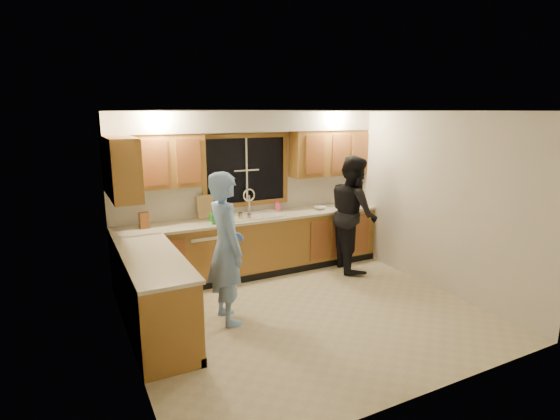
{
  "coord_description": "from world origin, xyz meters",
  "views": [
    {
      "loc": [
        -2.61,
        -4.41,
        2.49
      ],
      "look_at": [
        -0.04,
        0.65,
        1.21
      ],
      "focal_mm": 28.0,
      "sensor_mm": 36.0,
      "label": 1
    }
  ],
  "objects_px": {
    "woman": "(353,213)",
    "soap_bottle": "(278,205)",
    "stove": "(165,317)",
    "bowl": "(320,208)",
    "dishwasher": "(202,256)",
    "sink": "(254,220)",
    "dish_crate": "(220,218)",
    "man": "(226,248)",
    "knife_block": "(144,220)"
  },
  "relations": [
    {
      "from": "dishwasher",
      "to": "stove",
      "type": "height_order",
      "value": "stove"
    },
    {
      "from": "woman",
      "to": "bowl",
      "type": "distance_m",
      "value": 0.58
    },
    {
      "from": "sink",
      "to": "knife_block",
      "type": "height_order",
      "value": "sink"
    },
    {
      "from": "sink",
      "to": "bowl",
      "type": "bearing_deg",
      "value": -2.18
    },
    {
      "from": "stove",
      "to": "soap_bottle",
      "type": "distance_m",
      "value": 3.11
    },
    {
      "from": "dish_crate",
      "to": "soap_bottle",
      "type": "distance_m",
      "value": 1.13
    },
    {
      "from": "sink",
      "to": "dish_crate",
      "type": "relative_size",
      "value": 3.13
    },
    {
      "from": "dishwasher",
      "to": "sink",
      "type": "bearing_deg",
      "value": 0.99
    },
    {
      "from": "dish_crate",
      "to": "woman",
      "type": "bearing_deg",
      "value": -11.38
    },
    {
      "from": "dish_crate",
      "to": "dishwasher",
      "type": "bearing_deg",
      "value": 160.11
    },
    {
      "from": "woman",
      "to": "man",
      "type": "bearing_deg",
      "value": 124.59
    },
    {
      "from": "sink",
      "to": "soap_bottle",
      "type": "height_order",
      "value": "sink"
    },
    {
      "from": "stove",
      "to": "bowl",
      "type": "height_order",
      "value": "bowl"
    },
    {
      "from": "bowl",
      "to": "woman",
      "type": "bearing_deg",
      "value": -56.06
    },
    {
      "from": "dishwasher",
      "to": "dish_crate",
      "type": "xyz_separation_m",
      "value": [
        0.26,
        -0.09,
        0.57
      ]
    },
    {
      "from": "man",
      "to": "dish_crate",
      "type": "relative_size",
      "value": 6.67
    },
    {
      "from": "sink",
      "to": "woman",
      "type": "height_order",
      "value": "woman"
    },
    {
      "from": "man",
      "to": "soap_bottle",
      "type": "relative_size",
      "value": 9.36
    },
    {
      "from": "knife_block",
      "to": "soap_bottle",
      "type": "xyz_separation_m",
      "value": [
        2.14,
        0.15,
        -0.01
      ]
    },
    {
      "from": "woman",
      "to": "soap_bottle",
      "type": "height_order",
      "value": "woman"
    },
    {
      "from": "stove",
      "to": "knife_block",
      "type": "relative_size",
      "value": 4.02
    },
    {
      "from": "man",
      "to": "bowl",
      "type": "relative_size",
      "value": 9.53
    },
    {
      "from": "stove",
      "to": "man",
      "type": "bearing_deg",
      "value": 30.21
    },
    {
      "from": "stove",
      "to": "dish_crate",
      "type": "relative_size",
      "value": 3.28
    },
    {
      "from": "soap_bottle",
      "to": "woman",
      "type": "bearing_deg",
      "value": -35.93
    },
    {
      "from": "sink",
      "to": "bowl",
      "type": "xyz_separation_m",
      "value": [
        1.16,
        -0.04,
        0.08
      ]
    },
    {
      "from": "stove",
      "to": "man",
      "type": "height_order",
      "value": "man"
    },
    {
      "from": "sink",
      "to": "stove",
      "type": "distance_m",
      "value": 2.6
    },
    {
      "from": "dishwasher",
      "to": "bowl",
      "type": "height_order",
      "value": "bowl"
    },
    {
      "from": "sink",
      "to": "woman",
      "type": "distance_m",
      "value": 1.58
    },
    {
      "from": "stove",
      "to": "soap_bottle",
      "type": "bearing_deg",
      "value": 41.17
    },
    {
      "from": "bowl",
      "to": "dish_crate",
      "type": "bearing_deg",
      "value": -177.91
    },
    {
      "from": "woman",
      "to": "dish_crate",
      "type": "relative_size",
      "value": 6.7
    },
    {
      "from": "stove",
      "to": "bowl",
      "type": "xyz_separation_m",
      "value": [
        2.96,
        1.78,
        0.49
      ]
    },
    {
      "from": "man",
      "to": "woman",
      "type": "relative_size",
      "value": 0.99
    },
    {
      "from": "soap_bottle",
      "to": "dishwasher",
      "type": "bearing_deg",
      "value": -171.49
    },
    {
      "from": "stove",
      "to": "bowl",
      "type": "distance_m",
      "value": 3.49
    },
    {
      "from": "sink",
      "to": "dishwasher",
      "type": "relative_size",
      "value": 1.05
    },
    {
      "from": "woman",
      "to": "bowl",
      "type": "bearing_deg",
      "value": 50.28
    },
    {
      "from": "woman",
      "to": "sink",
      "type": "bearing_deg",
      "value": 86.84
    },
    {
      "from": "stove",
      "to": "dish_crate",
      "type": "xyz_separation_m",
      "value": [
        1.21,
        1.72,
        0.53
      ]
    },
    {
      "from": "man",
      "to": "dishwasher",
      "type": "bearing_deg",
      "value": -3.81
    },
    {
      "from": "stove",
      "to": "knife_block",
      "type": "height_order",
      "value": "knife_block"
    },
    {
      "from": "stove",
      "to": "woman",
      "type": "height_order",
      "value": "woman"
    },
    {
      "from": "dish_crate",
      "to": "soap_bottle",
      "type": "relative_size",
      "value": 1.4
    },
    {
      "from": "stove",
      "to": "woman",
      "type": "distance_m",
      "value": 3.56
    },
    {
      "from": "knife_block",
      "to": "dish_crate",
      "type": "xyz_separation_m",
      "value": [
        1.05,
        -0.15,
        -0.05
      ]
    },
    {
      "from": "dishwasher",
      "to": "woman",
      "type": "bearing_deg",
      "value": -12.35
    },
    {
      "from": "woman",
      "to": "soap_bottle",
      "type": "bearing_deg",
      "value": 70.42
    },
    {
      "from": "man",
      "to": "woman",
      "type": "xyz_separation_m",
      "value": [
        2.43,
        0.8,
        0.0
      ]
    }
  ]
}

